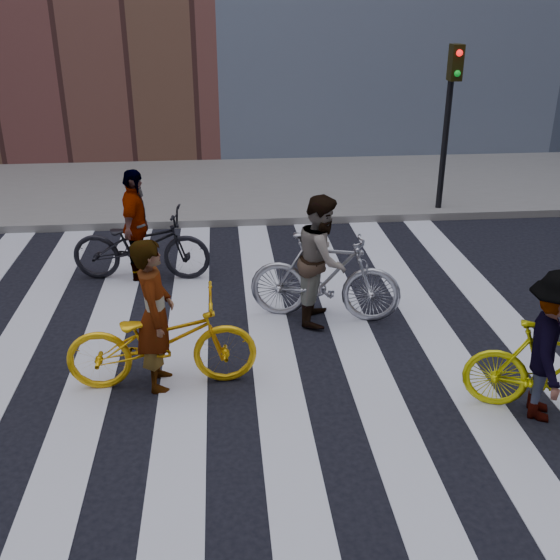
{
  "coord_description": "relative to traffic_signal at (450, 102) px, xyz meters",
  "views": [
    {
      "loc": [
        -0.03,
        -7.12,
        4.21
      ],
      "look_at": [
        0.66,
        0.3,
        0.91
      ],
      "focal_mm": 42.0,
      "sensor_mm": 36.0,
      "label": 1
    }
  ],
  "objects": [
    {
      "name": "zebra_crosswalk",
      "position": [
        -4.4,
        -5.32,
        -2.27
      ],
      "size": [
        8.25,
        10.0,
        0.01
      ],
      "color": "silver",
      "rests_on": "ground"
    },
    {
      "name": "bike_yellow_left",
      "position": [
        -5.17,
        -5.82,
        -1.71
      ],
      "size": [
        2.17,
        0.8,
        1.13
      ],
      "primitive_type": "imported",
      "rotation": [
        0.0,
        0.0,
        1.59
      ],
      "color": "#F9B60D",
      "rests_on": "ground"
    },
    {
      "name": "sidewalk_far",
      "position": [
        -4.4,
        2.18,
        -2.2
      ],
      "size": [
        100.0,
        5.0,
        0.15
      ],
      "primitive_type": "cube",
      "color": "gray",
      "rests_on": "ground"
    },
    {
      "name": "ground",
      "position": [
        -4.4,
        -5.32,
        -2.28
      ],
      "size": [
        100.0,
        100.0,
        0.0
      ],
      "primitive_type": "plane",
      "color": "black",
      "rests_on": "ground"
    },
    {
      "name": "rider_right",
      "position": [
        -1.07,
        -6.81,
        -1.44
      ],
      "size": [
        0.99,
        1.24,
        1.67
      ],
      "primitive_type": "imported",
      "rotation": [
        0.0,
        0.0,
        1.17
      ],
      "color": "slate",
      "rests_on": "ground"
    },
    {
      "name": "rider_rear",
      "position": [
        -5.76,
        -2.68,
        -1.39
      ],
      "size": [
        0.54,
        1.08,
        1.77
      ],
      "primitive_type": "imported",
      "rotation": [
        0.0,
        0.0,
        1.46
      ],
      "color": "slate",
      "rests_on": "ground"
    },
    {
      "name": "bike_dark_rear",
      "position": [
        -5.71,
        -2.68,
        -1.71
      ],
      "size": [
        2.23,
        0.98,
        1.14
      ],
      "primitive_type": "imported",
      "rotation": [
        0.0,
        0.0,
        1.46
      ],
      "color": "black",
      "rests_on": "ground"
    },
    {
      "name": "bike_silver_mid",
      "position": [
        -3.05,
        -4.33,
        -1.66
      ],
      "size": [
        2.16,
        1.09,
        1.25
      ],
      "primitive_type": "imported",
      "rotation": [
        0.0,
        0.0,
        1.32
      ],
      "color": "#9999A2",
      "rests_on": "ground"
    },
    {
      "name": "rider_left",
      "position": [
        -5.22,
        -5.82,
        -1.38
      ],
      "size": [
        0.44,
        0.67,
        1.8
      ],
      "primitive_type": "imported",
      "rotation": [
        0.0,
        0.0,
        1.59
      ],
      "color": "slate",
      "rests_on": "ground"
    },
    {
      "name": "traffic_signal",
      "position": [
        0.0,
        0.0,
        0.0
      ],
      "size": [
        0.22,
        0.42,
        3.33
      ],
      "color": "black",
      "rests_on": "ground"
    },
    {
      "name": "rider_mid",
      "position": [
        -3.1,
        -4.33,
        -1.38
      ],
      "size": [
        0.87,
        1.01,
        1.79
      ],
      "primitive_type": "imported",
      "rotation": [
        0.0,
        0.0,
        1.32
      ],
      "color": "slate",
      "rests_on": "ground"
    },
    {
      "name": "bike_yellow_right",
      "position": [
        -1.02,
        -6.81,
        -1.74
      ],
      "size": [
        1.85,
        1.16,
        1.08
      ],
      "primitive_type": "imported",
      "rotation": [
        0.0,
        0.0,
        1.17
      ],
      "color": "#D8D40C",
      "rests_on": "ground"
    }
  ]
}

